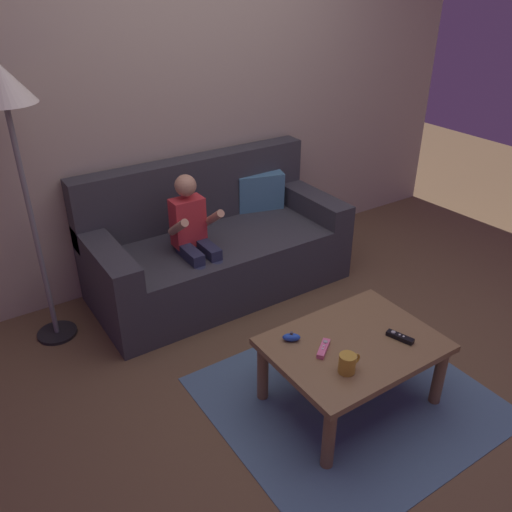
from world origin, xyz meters
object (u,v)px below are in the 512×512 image
nunchuk_blue (291,337)px  floor_lamp (7,107)px  person_seated_on_couch (195,237)px  couch (216,247)px  game_remote_pink_far_corner (323,348)px  coffee_mug (348,363)px  coffee_table (353,351)px  game_remote_black_near_edge (400,337)px

nunchuk_blue → floor_lamp: size_ratio=0.06×
person_seated_on_couch → floor_lamp: (-0.89, 0.20, 0.88)m
nunchuk_blue → floor_lamp: floor_lamp is taller
couch → game_remote_pink_far_corner: size_ratio=13.08×
couch → coffee_mug: (-0.18, -1.55, 0.13)m
coffee_table → game_remote_black_near_edge: size_ratio=5.83×
person_seated_on_couch → coffee_mug: (0.07, -1.37, -0.10)m
floor_lamp → person_seated_on_couch: bearing=-12.9°
couch → coffee_table: 1.41m
game_remote_black_near_edge → game_remote_pink_far_corner: 0.40m
couch → coffee_table: size_ratio=2.08×
coffee_table → game_remote_black_near_edge: (0.21, -0.11, 0.07)m
coffee_mug → coffee_table: bearing=38.9°
game_remote_black_near_edge → floor_lamp: floor_lamp is taller
person_seated_on_couch → floor_lamp: size_ratio=0.56×
couch → person_seated_on_couch: bearing=-143.7°
couch → game_remote_pink_far_corner: couch is taller
couch → game_remote_black_near_edge: 1.53m
floor_lamp → game_remote_black_near_edge: bearing=-48.7°
coffee_mug → game_remote_black_near_edge: bearing=5.1°
couch → person_seated_on_couch: size_ratio=1.92×
game_remote_black_near_edge → nunchuk_blue: size_ratio=1.46×
couch → floor_lamp: bearing=178.9°
couch → game_remote_pink_far_corner: bearing=-97.1°
coffee_table → nunchuk_blue: nunchuk_blue is taller
couch → coffee_mug: 1.56m
couch → person_seated_on_couch: (-0.25, -0.18, 0.22)m
person_seated_on_couch → nunchuk_blue: person_seated_on_couch is taller
nunchuk_blue → game_remote_pink_far_corner: size_ratio=0.74×
nunchuk_blue → coffee_mug: (0.08, -0.33, 0.03)m
couch → coffee_mug: couch is taller
nunchuk_blue → coffee_mug: 0.34m
game_remote_pink_far_corner → floor_lamp: floor_lamp is taller
person_seated_on_couch → couch: bearing=36.3°
coffee_table → coffee_mug: (-0.18, -0.14, 0.11)m
game_remote_black_near_edge → couch: bearing=97.8°
coffee_table → coffee_mug: size_ratio=7.13×
game_remote_black_near_edge → coffee_mug: size_ratio=1.22×
couch → coffee_table: couch is taller
couch → coffee_table: (-0.00, -1.41, 0.02)m
couch → coffee_mug: size_ratio=14.84×
game_remote_black_near_edge → coffee_mug: 0.39m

